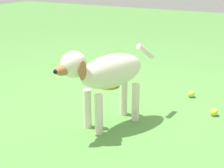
% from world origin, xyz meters
% --- Properties ---
extents(ground, '(14.00, 14.00, 0.00)m').
position_xyz_m(ground, '(0.00, 0.00, 0.00)').
color(ground, '#548C42').
extents(dog, '(0.90, 0.45, 0.65)m').
position_xyz_m(dog, '(0.27, 0.19, 0.43)').
color(dog, silver).
rests_on(dog, ground).
extents(tennis_ball_0, '(0.07, 0.07, 0.07)m').
position_xyz_m(tennis_ball_0, '(-0.32, 0.89, 0.03)').
color(tennis_ball_0, '#D8E23B').
rests_on(tennis_ball_0, ground).
extents(tennis_ball_2, '(0.07, 0.07, 0.07)m').
position_xyz_m(tennis_ball_2, '(-0.65, 0.60, 0.03)').
color(tennis_ball_2, '#C6DB41').
rests_on(tennis_ball_2, ground).
extents(water_bowl, '(0.22, 0.22, 0.06)m').
position_xyz_m(water_bowl, '(-0.54, -0.26, 0.03)').
color(water_bowl, orange).
rests_on(water_bowl, ground).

